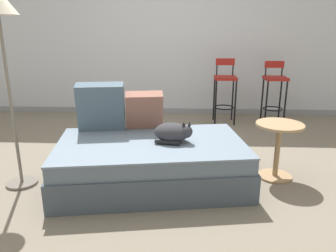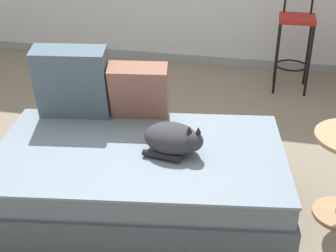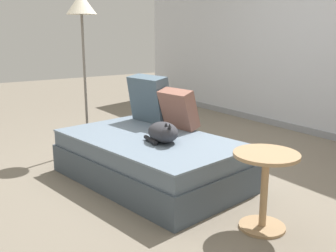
% 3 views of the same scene
% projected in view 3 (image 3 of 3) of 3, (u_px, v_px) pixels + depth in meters
% --- Properties ---
extents(ground_plane, '(16.00, 16.00, 0.00)m').
position_uv_depth(ground_plane, '(185.00, 172.00, 3.79)').
color(ground_plane, slate).
rests_on(ground_plane, ground).
extents(wall_back_panel, '(8.00, 0.10, 2.60)m').
position_uv_depth(wall_back_panel, '(336.00, 33.00, 4.72)').
color(wall_back_panel, silver).
rests_on(wall_back_panel, ground).
extents(wall_baseboard_trim, '(8.00, 0.02, 0.09)m').
position_uv_depth(wall_baseboard_trim, '(324.00, 135.00, 4.98)').
color(wall_baseboard_trim, gray).
rests_on(wall_baseboard_trim, ground).
extents(couch, '(1.84, 1.25, 0.41)m').
position_uv_depth(couch, '(149.00, 159.00, 3.53)').
color(couch, '#44505B').
rests_on(couch, ground).
extents(throw_pillow_corner, '(0.49, 0.30, 0.48)m').
position_uv_depth(throw_pillow_corner, '(149.00, 99.00, 4.02)').
color(throw_pillow_corner, '#4C6070').
rests_on(throw_pillow_corner, couch).
extents(throw_pillow_middle, '(0.40, 0.29, 0.39)m').
position_uv_depth(throw_pillow_middle, '(179.00, 109.00, 3.73)').
color(throw_pillow_middle, '#936051').
rests_on(throw_pillow_middle, couch).
extents(cat, '(0.36, 0.29, 0.20)m').
position_uv_depth(cat, '(163.00, 132.00, 3.31)').
color(cat, '#333338').
rests_on(cat, couch).
extents(side_table, '(0.44, 0.44, 0.54)m').
position_uv_depth(side_table, '(265.00, 180.00, 2.64)').
color(side_table, tan).
rests_on(side_table, ground).
extents(floor_lamp, '(0.32, 0.32, 1.72)m').
position_uv_depth(floor_lamp, '(82.00, 19.00, 4.15)').
color(floor_lamp, slate).
rests_on(floor_lamp, ground).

